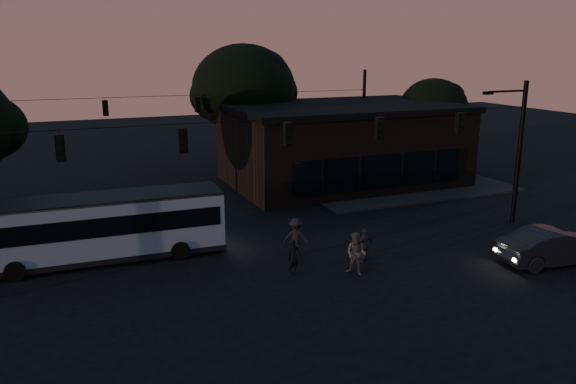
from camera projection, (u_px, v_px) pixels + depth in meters
name	position (u px, v px, depth m)	size (l,w,h in m)	color
ground	(328.00, 291.00, 21.58)	(120.00, 120.00, 0.00)	black
sidewalk_far_right	(393.00, 183.00, 38.55)	(14.00, 10.00, 0.15)	black
building	(342.00, 144.00, 38.54)	(15.40, 10.41, 5.40)	black
tree_behind	(244.00, 89.00, 41.19)	(7.60, 7.60, 9.43)	black
tree_right	(433.00, 107.00, 43.23)	(5.20, 5.20, 6.86)	black
signal_rig_near	(288.00, 159.00, 24.05)	(26.24, 0.30, 7.50)	black
signal_rig_far	(198.00, 121.00, 38.41)	(26.24, 0.30, 7.50)	black
bus	(104.00, 225.00, 24.40)	(10.36, 2.77, 2.90)	#8493A8
car	(554.00, 247.00, 24.14)	(1.67, 4.78, 1.57)	black
pedestrian_a	(293.00, 257.00, 22.98)	(0.56, 0.37, 1.53)	black
pedestrian_b	(356.00, 254.00, 22.98)	(0.87, 0.68, 1.80)	#514D49
pedestrian_c	(365.00, 245.00, 24.38)	(0.90, 0.38, 1.54)	#292831
pedestrian_d	(296.00, 237.00, 25.05)	(1.14, 0.65, 1.76)	black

